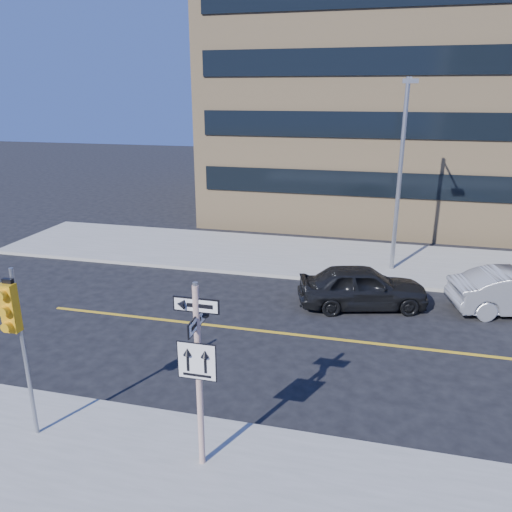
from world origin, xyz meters
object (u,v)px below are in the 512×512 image
(traffic_signal, at_px, (14,321))
(streetlight_a, at_px, (401,165))
(sign_pole, at_px, (198,367))
(parked_car_a, at_px, (362,287))

(traffic_signal, height_order, streetlight_a, streetlight_a)
(sign_pole, relative_size, streetlight_a, 0.51)
(traffic_signal, bearing_deg, sign_pole, 2.11)
(sign_pole, height_order, parked_car_a, sign_pole)
(traffic_signal, height_order, parked_car_a, traffic_signal)
(sign_pole, bearing_deg, streetlight_a, 73.23)
(parked_car_a, height_order, streetlight_a, streetlight_a)
(sign_pole, xyz_separation_m, streetlight_a, (4.00, 13.27, 2.32))
(sign_pole, distance_m, parked_car_a, 9.91)
(streetlight_a, bearing_deg, traffic_signal, -120.80)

